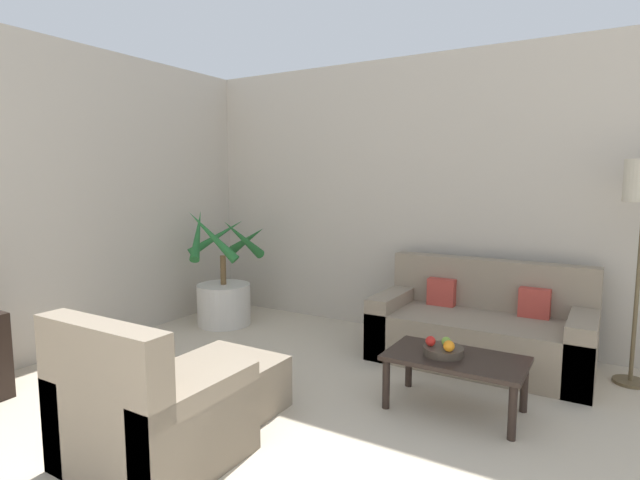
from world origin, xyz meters
name	(u,v)px	position (x,y,z in m)	size (l,w,h in m)	color
wall_back	(482,199)	(0.00, 5.79, 1.35)	(7.62, 0.06, 2.70)	#BCB2A3
potted_palm	(224,291)	(-2.44, 5.00, 0.36)	(0.89, 0.87, 1.24)	beige
sofa_loveseat	(480,330)	(0.15, 5.26, 0.28)	(1.72, 0.82, 0.83)	gray
coffee_table	(455,364)	(0.22, 4.28, 0.32)	(0.89, 0.51, 0.37)	black
fruit_bowl	(443,351)	(0.14, 4.27, 0.40)	(0.26, 0.26, 0.05)	#42382D
apple_red	(431,341)	(0.06, 4.24, 0.46)	(0.07, 0.07, 0.07)	red
apple_green	(446,342)	(0.15, 4.29, 0.45)	(0.06, 0.06, 0.06)	olive
orange_fruit	(449,346)	(0.19, 4.20, 0.46)	(0.07, 0.07, 0.07)	orange
armchair	(149,414)	(-1.01, 2.81, 0.28)	(0.83, 0.77, 0.85)	gray
ottoman	(233,382)	(-1.07, 3.56, 0.17)	(0.65, 0.46, 0.35)	gray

